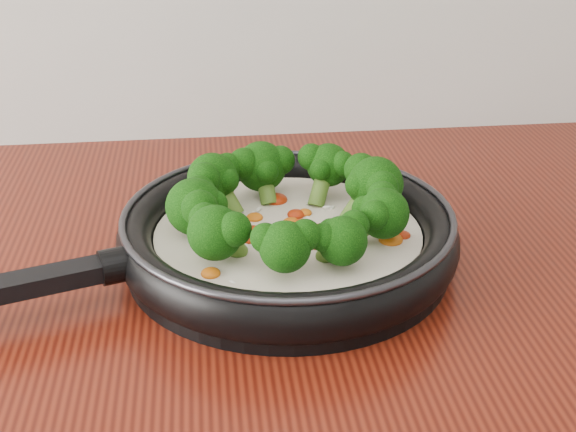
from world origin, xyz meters
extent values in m
cylinder|color=black|center=(0.05, 1.13, 0.91)|extent=(0.39, 0.39, 0.01)
torus|color=black|center=(0.05, 1.13, 0.93)|extent=(0.41, 0.41, 0.03)
torus|color=#2D2D33|center=(0.05, 1.13, 0.95)|extent=(0.40, 0.40, 0.01)
cube|color=black|center=(-0.19, 1.05, 0.94)|extent=(0.19, 0.08, 0.02)
cylinder|color=black|center=(-0.11, 1.08, 0.94)|extent=(0.04, 0.04, 0.03)
cylinder|color=#EFE3CF|center=(0.05, 1.13, 0.92)|extent=(0.32, 0.32, 0.02)
ellipsoid|color=#AD2608|center=(0.13, 1.16, 0.94)|extent=(0.03, 0.03, 0.01)
ellipsoid|color=#AD2608|center=(0.01, 1.11, 0.94)|extent=(0.03, 0.03, 0.01)
ellipsoid|color=#D25E0D|center=(0.14, 1.10, 0.94)|extent=(0.02, 0.02, 0.01)
ellipsoid|color=#AD2608|center=(0.05, 1.12, 0.94)|extent=(0.02, 0.02, 0.01)
ellipsoid|color=#AD2608|center=(0.06, 1.16, 0.94)|extent=(0.02, 0.02, 0.01)
ellipsoid|color=#D25E0D|center=(-0.03, 1.05, 0.94)|extent=(0.02, 0.02, 0.01)
ellipsoid|color=#AD2608|center=(0.04, 1.20, 0.94)|extent=(0.03, 0.03, 0.01)
ellipsoid|color=#AD2608|center=(0.01, 1.13, 0.94)|extent=(0.03, 0.03, 0.01)
ellipsoid|color=#D25E0D|center=(0.02, 1.16, 0.94)|extent=(0.02, 0.02, 0.01)
ellipsoid|color=#AD2608|center=(0.15, 1.10, 0.94)|extent=(0.02, 0.02, 0.01)
ellipsoid|color=#AD2608|center=(0.06, 1.14, 0.94)|extent=(0.03, 0.03, 0.01)
ellipsoid|color=#D25E0D|center=(0.05, 1.14, 0.94)|extent=(0.02, 0.02, 0.01)
ellipsoid|color=#AD2608|center=(0.08, 1.13, 0.94)|extent=(0.02, 0.02, 0.01)
ellipsoid|color=#AD2608|center=(0.05, 1.10, 0.94)|extent=(0.03, 0.03, 0.01)
ellipsoid|color=#D25E0D|center=(0.07, 1.16, 0.94)|extent=(0.01, 0.01, 0.01)
ellipsoid|color=#AD2608|center=(0.07, 1.09, 0.94)|extent=(0.02, 0.02, 0.01)
ellipsoid|color=#AD2608|center=(0.00, 1.12, 0.94)|extent=(0.03, 0.03, 0.01)
ellipsoid|color=white|center=(0.10, 1.13, 0.94)|extent=(0.01, 0.01, 0.00)
ellipsoid|color=white|center=(0.06, 1.12, 0.94)|extent=(0.01, 0.00, 0.00)
ellipsoid|color=white|center=(0.02, 1.18, 0.94)|extent=(0.01, 0.01, 0.00)
ellipsoid|color=white|center=(0.05, 1.13, 0.93)|extent=(0.01, 0.01, 0.00)
ellipsoid|color=white|center=(-0.01, 1.04, 0.93)|extent=(0.01, 0.01, 0.00)
ellipsoid|color=white|center=(0.11, 1.12, 0.93)|extent=(0.01, 0.01, 0.00)
ellipsoid|color=white|center=(0.01, 1.17, 0.93)|extent=(0.01, 0.01, 0.00)
ellipsoid|color=white|center=(-0.03, 1.18, 0.94)|extent=(0.01, 0.01, 0.00)
ellipsoid|color=white|center=(0.07, 1.16, 0.93)|extent=(0.01, 0.01, 0.00)
ellipsoid|color=white|center=(0.03, 1.12, 0.94)|extent=(0.00, 0.01, 0.00)
ellipsoid|color=white|center=(0.02, 1.07, 0.93)|extent=(0.01, 0.01, 0.00)
ellipsoid|color=white|center=(-0.02, 1.23, 0.93)|extent=(0.01, 0.01, 0.00)
ellipsoid|color=white|center=(0.07, 1.16, 0.93)|extent=(0.01, 0.01, 0.00)
ellipsoid|color=white|center=(0.07, 1.12, 0.93)|extent=(0.01, 0.00, 0.00)
ellipsoid|color=white|center=(0.08, 1.19, 0.94)|extent=(0.01, 0.01, 0.00)
ellipsoid|color=white|center=(-0.03, 1.12, 0.94)|extent=(0.01, 0.01, 0.00)
ellipsoid|color=white|center=(0.00, 1.10, 0.93)|extent=(0.01, 0.01, 0.00)
ellipsoid|color=white|center=(0.03, 1.10, 0.93)|extent=(0.01, 0.01, 0.00)
ellipsoid|color=white|center=(0.05, 1.11, 0.93)|extent=(0.01, 0.01, 0.00)
ellipsoid|color=white|center=(0.03, 1.08, 0.94)|extent=(0.01, 0.01, 0.00)
ellipsoid|color=white|center=(0.02, 1.17, 0.93)|extent=(0.00, 0.01, 0.00)
ellipsoid|color=white|center=(0.03, 1.09, 0.93)|extent=(0.01, 0.01, 0.00)
ellipsoid|color=white|center=(0.03, 1.11, 0.93)|extent=(0.01, 0.01, 0.00)
ellipsoid|color=white|center=(0.09, 1.17, 0.94)|extent=(0.01, 0.00, 0.00)
ellipsoid|color=white|center=(0.10, 1.17, 0.93)|extent=(0.01, 0.01, 0.00)
cylinder|color=olive|center=(0.12, 1.15, 0.95)|extent=(0.04, 0.03, 0.04)
sphere|color=black|center=(0.14, 1.15, 0.97)|extent=(0.07, 0.07, 0.06)
sphere|color=black|center=(0.13, 1.17, 0.98)|extent=(0.04, 0.04, 0.03)
sphere|color=black|center=(0.14, 1.13, 0.97)|extent=(0.04, 0.04, 0.03)
sphere|color=black|center=(0.12, 1.15, 0.97)|extent=(0.03, 0.03, 0.03)
cylinder|color=olive|center=(0.09, 1.19, 0.95)|extent=(0.03, 0.04, 0.04)
sphere|color=black|center=(0.10, 1.21, 0.97)|extent=(0.06, 0.06, 0.05)
sphere|color=black|center=(0.08, 1.21, 0.98)|extent=(0.04, 0.04, 0.03)
sphere|color=black|center=(0.11, 1.19, 0.97)|extent=(0.03, 0.03, 0.03)
sphere|color=black|center=(0.09, 1.19, 0.97)|extent=(0.03, 0.03, 0.02)
cylinder|color=olive|center=(0.03, 1.20, 0.95)|extent=(0.02, 0.04, 0.04)
sphere|color=black|center=(0.03, 1.22, 0.97)|extent=(0.07, 0.07, 0.05)
sphere|color=black|center=(0.01, 1.21, 0.97)|extent=(0.04, 0.04, 0.03)
sphere|color=black|center=(0.05, 1.22, 0.97)|extent=(0.04, 0.04, 0.03)
sphere|color=black|center=(0.03, 1.20, 0.97)|extent=(0.03, 0.03, 0.03)
cylinder|color=olive|center=(-0.01, 1.18, 0.95)|extent=(0.04, 0.04, 0.04)
sphere|color=black|center=(-0.02, 1.19, 0.97)|extent=(0.06, 0.06, 0.05)
sphere|color=black|center=(-0.03, 1.17, 0.98)|extent=(0.04, 0.04, 0.03)
sphere|color=black|center=(-0.01, 1.20, 0.97)|extent=(0.04, 0.04, 0.03)
sphere|color=black|center=(-0.01, 1.18, 0.97)|extent=(0.03, 0.03, 0.03)
cylinder|color=olive|center=(-0.02, 1.13, 0.95)|extent=(0.03, 0.02, 0.03)
sphere|color=black|center=(-0.04, 1.13, 0.96)|extent=(0.07, 0.07, 0.05)
sphere|color=black|center=(-0.04, 1.11, 0.97)|extent=(0.04, 0.04, 0.03)
sphere|color=black|center=(-0.04, 1.15, 0.97)|extent=(0.04, 0.04, 0.03)
sphere|color=black|center=(-0.02, 1.13, 0.96)|extent=(0.03, 0.03, 0.03)
cylinder|color=olive|center=(-0.01, 1.08, 0.95)|extent=(0.04, 0.03, 0.04)
sphere|color=black|center=(-0.02, 1.07, 0.97)|extent=(0.06, 0.06, 0.05)
sphere|color=black|center=(-0.01, 1.06, 0.97)|extent=(0.04, 0.04, 0.03)
sphere|color=black|center=(-0.03, 1.09, 0.97)|extent=(0.04, 0.04, 0.03)
sphere|color=black|center=(-0.01, 1.08, 0.97)|extent=(0.03, 0.03, 0.02)
cylinder|color=olive|center=(0.04, 1.06, 0.95)|extent=(0.02, 0.04, 0.04)
sphere|color=black|center=(0.03, 1.04, 0.97)|extent=(0.06, 0.06, 0.04)
sphere|color=black|center=(0.05, 1.04, 0.97)|extent=(0.04, 0.04, 0.03)
sphere|color=black|center=(0.02, 1.04, 0.97)|extent=(0.03, 0.03, 0.03)
sphere|color=black|center=(0.04, 1.06, 0.97)|extent=(0.03, 0.03, 0.02)
cylinder|color=olive|center=(0.08, 1.06, 0.95)|extent=(0.03, 0.04, 0.04)
sphere|color=black|center=(0.08, 1.05, 0.96)|extent=(0.06, 0.06, 0.04)
sphere|color=black|center=(0.10, 1.06, 0.97)|extent=(0.03, 0.03, 0.03)
sphere|color=black|center=(0.07, 1.04, 0.97)|extent=(0.03, 0.03, 0.03)
sphere|color=black|center=(0.08, 1.06, 0.97)|extent=(0.03, 0.03, 0.02)
cylinder|color=olive|center=(0.11, 1.10, 0.95)|extent=(0.04, 0.03, 0.04)
sphere|color=black|center=(0.13, 1.09, 0.97)|extent=(0.06, 0.06, 0.05)
sphere|color=black|center=(0.13, 1.11, 0.98)|extent=(0.04, 0.04, 0.03)
sphere|color=black|center=(0.12, 1.07, 0.97)|extent=(0.03, 0.03, 0.03)
sphere|color=black|center=(0.11, 1.10, 0.97)|extent=(0.03, 0.03, 0.02)
camera|label=1|loc=(-0.03, 0.47, 1.28)|focal=48.38mm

